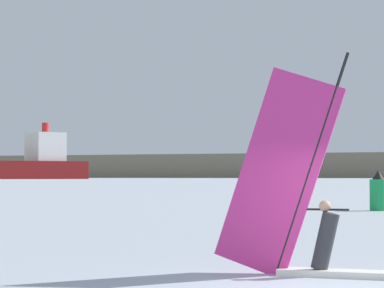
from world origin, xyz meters
TOP-DOWN VIEW (x-y plane):
  - windsurfer at (-0.23, 1.96)m, footprint 3.74×1.03m
  - distant_headland at (-103.81, 943.38)m, footprint 767.37×499.75m
  - channel_buoy at (1.78, 34.09)m, footprint 0.93×0.93m

SIDE VIEW (x-z plane):
  - channel_buoy at x=1.78m, z-range -0.11..2.06m
  - windsurfer at x=-0.23m, z-range -1.03..3.25m
  - distant_headland at x=-103.81m, z-range 0.00..21.13m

